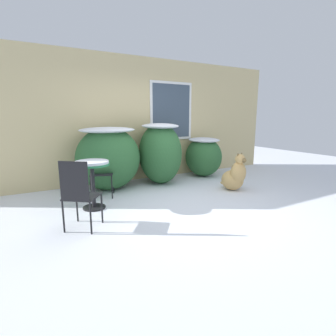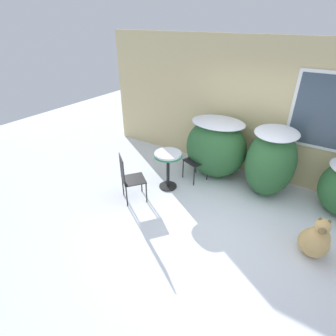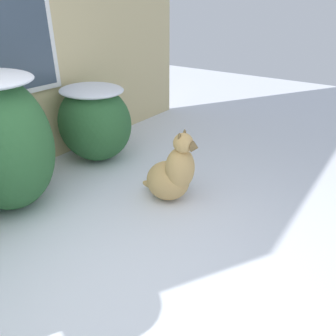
{
  "view_description": "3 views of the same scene",
  "coord_description": "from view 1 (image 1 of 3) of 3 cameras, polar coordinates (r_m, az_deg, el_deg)",
  "views": [
    {
      "loc": [
        -2.38,
        -3.6,
        1.51
      ],
      "look_at": [
        0.0,
        0.6,
        0.55
      ],
      "focal_mm": 28.0,
      "sensor_mm": 36.0,
      "label": 1
    },
    {
      "loc": [
        1.13,
        -3.21,
        3.11
      ],
      "look_at": [
        -1.4,
        0.62,
        0.45
      ],
      "focal_mm": 28.0,
      "sensor_mm": 36.0,
      "label": 2
    },
    {
      "loc": [
        -1.07,
        -1.43,
        1.91
      ],
      "look_at": [
        1.39,
        0.33,
        0.35
      ],
      "focal_mm": 35.0,
      "sensor_mm": 36.0,
      "label": 3
    }
  ],
  "objects": [
    {
      "name": "patio_table",
      "position": [
        4.43,
        -16.17,
        -0.68
      ],
      "size": [
        0.56,
        0.56,
        0.8
      ],
      "color": "black",
      "rests_on": "ground_plane"
    },
    {
      "name": "ground_plane",
      "position": [
        4.57,
        3.74,
        -8.06
      ],
      "size": [
        16.0,
        16.0,
        0.0
      ],
      "primitive_type": "plane",
      "color": "white"
    },
    {
      "name": "shrub_right",
      "position": [
        6.71,
        7.73,
        2.71
      ],
      "size": [
        0.88,
        0.98,
        0.98
      ],
      "color": "#2D6033",
      "rests_on": "ground_plane"
    },
    {
      "name": "patio_chair_far_side",
      "position": [
        3.65,
        -18.77,
        -5.12
      ],
      "size": [
        0.58,
        0.58,
        0.96
      ],
      "rotation": [
        0.0,
        0.0,
        2.49
      ],
      "color": "black",
      "rests_on": "ground_plane"
    },
    {
      "name": "shrub_left",
      "position": [
        5.51,
        -12.83,
        2.35
      ],
      "size": [
        1.33,
        1.04,
        1.3
      ],
      "color": "#2D6033",
      "rests_on": "ground_plane"
    },
    {
      "name": "patio_chair_near_table",
      "position": [
        5.17,
        -14.12,
        -0.13
      ],
      "size": [
        0.54,
        0.54,
        0.96
      ],
      "rotation": [
        0.0,
        0.0,
        -0.37
      ],
      "color": "black",
      "rests_on": "ground_plane"
    },
    {
      "name": "dog",
      "position": [
        5.55,
        14.31,
        -1.79
      ],
      "size": [
        0.48,
        0.66,
        0.79
      ],
      "rotation": [
        0.0,
        0.0,
        0.11
      ],
      "color": "tan",
      "rests_on": "ground_plane"
    },
    {
      "name": "shrub_middle",
      "position": [
        5.89,
        -1.72,
        3.49
      ],
      "size": [
        0.93,
        1.1,
        1.36
      ],
      "color": "#2D6033",
      "rests_on": "ground_plane"
    },
    {
      "name": "house_wall",
      "position": [
        6.29,
        -6.89,
        10.47
      ],
      "size": [
        8.0,
        0.1,
        2.84
      ],
      "color": "#D1BC84",
      "rests_on": "ground_plane"
    }
  ]
}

